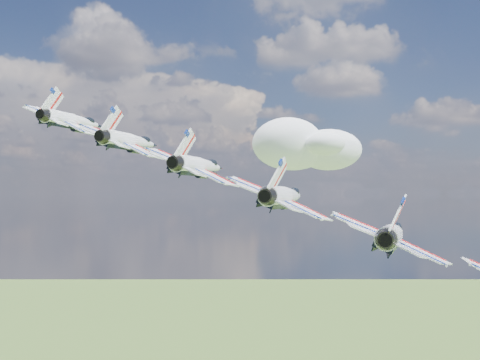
{
  "coord_description": "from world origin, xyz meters",
  "views": [
    {
      "loc": [
        21.35,
        -64.9,
        142.38
      ],
      "look_at": [
        21.54,
        0.98,
        143.91
      ],
      "focal_mm": 45.0,
      "sensor_mm": 36.0,
      "label": 1
    }
  ],
  "objects_px": {
    "jet_4": "(392,234)",
    "jet_2": "(200,166)",
    "jet_1": "(131,141)",
    "jet_3": "(285,196)",
    "jet_0": "(74,121)"
  },
  "relations": [
    {
      "from": "jet_4",
      "to": "jet_2",
      "type": "bearing_deg",
      "value": 160.72
    },
    {
      "from": "jet_1",
      "to": "jet_2",
      "type": "height_order",
      "value": "jet_1"
    },
    {
      "from": "jet_2",
      "to": "jet_1",
      "type": "bearing_deg",
      "value": 160.72
    },
    {
      "from": "jet_2",
      "to": "jet_3",
      "type": "xyz_separation_m",
      "value": [
        9.29,
        -7.23,
        -3.48
      ]
    },
    {
      "from": "jet_3",
      "to": "jet_0",
      "type": "bearing_deg",
      "value": 160.72
    },
    {
      "from": "jet_0",
      "to": "jet_3",
      "type": "height_order",
      "value": "jet_0"
    },
    {
      "from": "jet_1",
      "to": "jet_4",
      "type": "height_order",
      "value": "jet_1"
    },
    {
      "from": "jet_1",
      "to": "jet_2",
      "type": "xyz_separation_m",
      "value": [
        9.29,
        -7.23,
        -3.48
      ]
    },
    {
      "from": "jet_3",
      "to": "jet_4",
      "type": "relative_size",
      "value": 1.0
    },
    {
      "from": "jet_1",
      "to": "jet_3",
      "type": "height_order",
      "value": "jet_1"
    },
    {
      "from": "jet_3",
      "to": "jet_4",
      "type": "distance_m",
      "value": 12.27
    },
    {
      "from": "jet_1",
      "to": "jet_3",
      "type": "xyz_separation_m",
      "value": [
        18.57,
        -14.46,
        -6.95
      ]
    },
    {
      "from": "jet_0",
      "to": "jet_4",
      "type": "relative_size",
      "value": 1.0
    },
    {
      "from": "jet_0",
      "to": "jet_1",
      "type": "distance_m",
      "value": 12.27
    },
    {
      "from": "jet_1",
      "to": "jet_4",
      "type": "xyz_separation_m",
      "value": [
        27.86,
        -21.69,
        -10.43
      ]
    }
  ]
}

